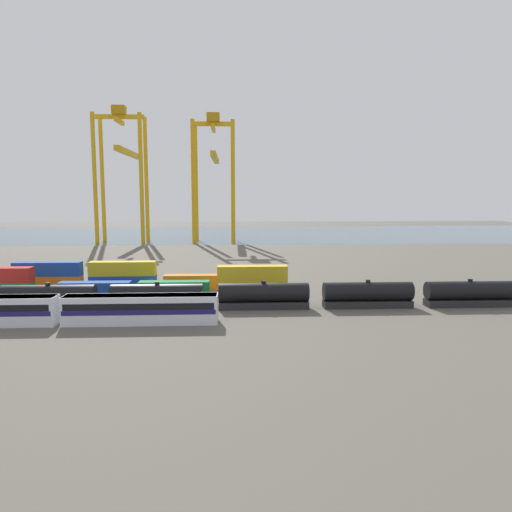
% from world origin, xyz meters
% --- Properties ---
extents(ground_plane, '(420.00, 420.00, 0.00)m').
position_xyz_m(ground_plane, '(0.00, 40.00, 0.00)').
color(ground_plane, '#5B564C').
extents(harbour_water, '(400.00, 110.00, 0.01)m').
position_xyz_m(harbour_water, '(0.00, 138.37, 0.00)').
color(harbour_water, '#475B6B').
rests_on(harbour_water, ground_plane).
extents(passenger_train, '(42.07, 3.14, 3.90)m').
position_xyz_m(passenger_train, '(-8.74, -21.21, 2.14)').
color(passenger_train, silver).
rests_on(passenger_train, ground_plane).
extents(freight_tank_row, '(78.38, 2.85, 4.31)m').
position_xyz_m(freight_tank_row, '(19.04, -13.44, 2.02)').
color(freight_tank_row, '#232326').
rests_on(freight_tank_row, ground_plane).
extents(shipping_container_1, '(6.04, 2.44, 2.60)m').
position_xyz_m(shipping_container_1, '(-22.80, -3.69, 1.30)').
color(shipping_container_1, '#197538').
rests_on(shipping_container_1, ground_plane).
extents(shipping_container_2, '(6.04, 2.44, 2.60)m').
position_xyz_m(shipping_container_2, '(-22.80, -3.69, 3.90)').
color(shipping_container_2, '#AD211C').
rests_on(shipping_container_2, shipping_container_1).
extents(shipping_container_3, '(12.10, 2.44, 2.60)m').
position_xyz_m(shipping_container_3, '(-9.30, -3.69, 1.30)').
color(shipping_container_3, '#1C4299').
rests_on(shipping_container_3, ground_plane).
extents(shipping_container_4, '(12.10, 2.44, 2.60)m').
position_xyz_m(shipping_container_4, '(4.20, -3.69, 1.30)').
color(shipping_container_4, '#197538').
rests_on(shipping_container_4, ground_plane).
extents(shipping_container_5, '(12.10, 2.44, 2.60)m').
position_xyz_m(shipping_container_5, '(17.70, -3.69, 1.30)').
color(shipping_container_5, gold).
rests_on(shipping_container_5, ground_plane).
extents(shipping_container_6, '(12.10, 2.44, 2.60)m').
position_xyz_m(shipping_container_6, '(17.70, -3.69, 3.90)').
color(shipping_container_6, gold).
rests_on(shipping_container_6, shipping_container_5).
extents(shipping_container_9, '(12.10, 2.44, 2.60)m').
position_xyz_m(shipping_container_9, '(-19.68, 2.88, 1.30)').
color(shipping_container_9, orange).
rests_on(shipping_container_9, ground_plane).
extents(shipping_container_10, '(12.10, 2.44, 2.60)m').
position_xyz_m(shipping_container_10, '(-19.68, 2.88, 3.90)').
color(shipping_container_10, '#1C4299').
rests_on(shipping_container_10, shipping_container_9).
extents(shipping_container_11, '(12.10, 2.44, 2.60)m').
position_xyz_m(shipping_container_11, '(-6.08, 2.88, 1.30)').
color(shipping_container_11, '#1C4299').
rests_on(shipping_container_11, ground_plane).
extents(shipping_container_12, '(12.10, 2.44, 2.60)m').
position_xyz_m(shipping_container_12, '(-6.08, 2.88, 3.90)').
color(shipping_container_12, gold).
rests_on(shipping_container_12, shipping_container_11).
extents(shipping_container_13, '(12.10, 2.44, 2.60)m').
position_xyz_m(shipping_container_13, '(7.52, 2.88, 1.30)').
color(shipping_container_13, orange).
rests_on(shipping_container_13, ground_plane).
extents(gantry_crane_west, '(18.53, 40.29, 50.88)m').
position_xyz_m(gantry_crane_west, '(-28.02, 100.11, 30.41)').
color(gantry_crane_west, gold).
rests_on(gantry_crane_west, ground_plane).
extents(gantry_crane_central, '(16.22, 40.86, 48.53)m').
position_xyz_m(gantry_crane_central, '(6.96, 100.18, 29.04)').
color(gantry_crane_central, gold).
rests_on(gantry_crane_central, ground_plane).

